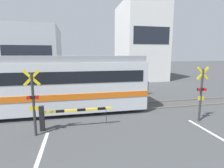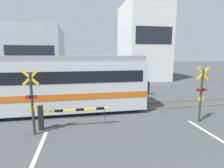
{
  "view_description": "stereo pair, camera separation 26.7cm",
  "coord_description": "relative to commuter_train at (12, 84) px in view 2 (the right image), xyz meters",
  "views": [
    {
      "loc": [
        -2.27,
        -0.26,
        3.46
      ],
      "look_at": [
        0.0,
        10.41,
        1.6
      ],
      "focal_mm": 28.0,
      "sensor_mm": 36.0,
      "label": 1
    },
    {
      "loc": [
        -2.01,
        -0.31,
        3.46
      ],
      "look_at": [
        0.0,
        10.41,
        1.6
      ],
      "focal_mm": 28.0,
      "sensor_mm": 36.0,
      "label": 2
    }
  ],
  "objects": [
    {
      "name": "commuter_train",
      "position": [
        0.0,
        0.0,
        0.0
      ],
      "size": [
        15.39,
        2.77,
        3.38
      ],
      "color": "silver",
      "rests_on": "ground_plane"
    },
    {
      "name": "crossing_barrier_near",
      "position": [
        2.78,
        -2.65,
        -1.09
      ],
      "size": [
        3.32,
        0.2,
        1.16
      ],
      "color": "black",
      "rests_on": "ground_plane"
    },
    {
      "name": "crossing_signal_left",
      "position": [
        1.82,
        -3.12,
        -0.24
      ],
      "size": [
        0.68,
        0.15,
        2.85
      ],
      "color": "#333333",
      "rests_on": "ground_plane"
    },
    {
      "name": "pedestrian",
      "position": [
        6.59,
        6.59,
        -0.87
      ],
      "size": [
        0.38,
        0.22,
        1.63
      ],
      "color": "#23232D",
      "rests_on": "ground_plane"
    },
    {
      "name": "rail_track_far",
      "position": [
        5.83,
        0.72,
        -1.76
      ],
      "size": [
        50.0,
        0.1,
        0.08
      ],
      "color": "#6B6051",
      "rests_on": "ground_plane"
    },
    {
      "name": "crossing_barrier_far",
      "position": [
        8.88,
        3.29,
        -1.09
      ],
      "size": [
        3.32,
        0.2,
        1.16
      ],
      "color": "black",
      "rests_on": "ground_plane"
    },
    {
      "name": "building_left_of_street",
      "position": [
        -1.33,
        13.46,
        1.59
      ],
      "size": [
        5.99,
        7.94,
        6.8
      ],
      "color": "#B2B7BC",
      "rests_on": "ground_plane"
    },
    {
      "name": "crossing_signal_right",
      "position": [
        9.85,
        -3.12,
        -0.24
      ],
      "size": [
        0.68,
        0.15,
        2.85
      ],
      "color": "#333333",
      "rests_on": "ground_plane"
    },
    {
      "name": "rail_track_near",
      "position": [
        5.83,
        -0.72,
        -1.76
      ],
      "size": [
        50.0,
        0.1,
        0.08
      ],
      "color": "#6B6051",
      "rests_on": "ground_plane"
    },
    {
      "name": "building_right_of_street",
      "position": [
        12.76,
        13.46,
        3.39
      ],
      "size": [
        5.52,
        7.94,
        10.39
      ],
      "color": "white",
      "rests_on": "ground_plane"
    }
  ]
}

